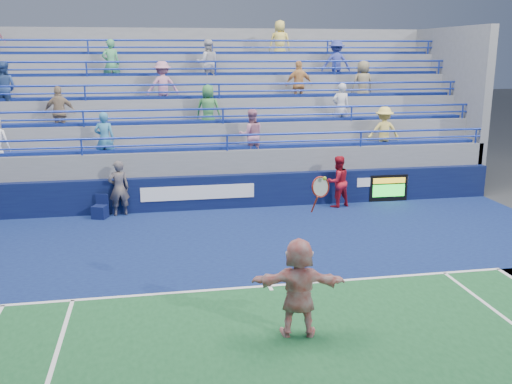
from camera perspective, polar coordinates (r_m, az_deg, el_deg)
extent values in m
plane|color=#333538|center=(12.51, 1.35, -9.45)|extent=(120.00, 120.00, 0.00)
cube|color=#0F1B4F|center=(14.52, -0.43, -6.04)|extent=(18.00, 8.40, 0.02)
cube|color=white|center=(12.50, 1.35, -9.35)|extent=(11.00, 0.10, 0.01)
cube|color=white|center=(12.41, 1.44, -9.53)|extent=(0.08, 0.30, 0.01)
cube|color=#0A103A|center=(18.43, -2.75, 0.05)|extent=(18.00, 0.30, 1.10)
cube|color=white|center=(18.16, -5.81, -0.06)|extent=(3.60, 0.02, 0.45)
cube|color=white|center=(19.61, 12.55, 1.02)|extent=(1.80, 0.02, 0.30)
cube|color=slate|center=(21.29, -3.82, 1.91)|extent=(18.00, 5.60, 1.10)
cube|color=slate|center=(21.21, -3.84, 2.90)|extent=(18.00, 5.60, 1.85)
cube|color=navy|center=(18.74, -3.05, 4.49)|extent=(17.40, 0.45, 0.10)
cylinder|color=#1F38AB|center=(18.28, -2.90, 5.68)|extent=(18.00, 0.07, 0.07)
cube|color=slate|center=(21.63, -4.01, 4.13)|extent=(18.00, 4.60, 2.60)
cube|color=navy|center=(19.62, -3.46, 7.12)|extent=(17.40, 0.45, 0.10)
cylinder|color=#1F38AB|center=(19.18, -3.33, 8.31)|extent=(18.00, 0.07, 0.07)
cube|color=slate|center=(22.07, -4.17, 5.30)|extent=(18.00, 3.60, 3.35)
cube|color=navy|center=(20.54, -3.83, 9.51)|extent=(17.40, 0.45, 0.10)
cylinder|color=#1F38AB|center=(20.11, -3.72, 10.71)|extent=(18.00, 0.07, 0.07)
cube|color=slate|center=(22.51, -4.33, 6.43)|extent=(18.00, 2.60, 4.10)
cube|color=navy|center=(21.49, -4.18, 11.70)|extent=(17.40, 0.45, 0.10)
cylinder|color=#1F38AB|center=(21.08, -4.08, 12.89)|extent=(18.00, 0.07, 0.07)
cube|color=slate|center=(22.96, -4.48, 7.52)|extent=(18.00, 1.60, 4.85)
cube|color=navy|center=(22.47, -4.51, 13.71)|extent=(17.40, 0.45, 0.10)
cylinder|color=#1F38AB|center=(22.07, -4.42, 14.87)|extent=(18.00, 0.07, 0.07)
imported|color=silver|center=(21.45, -4.86, 12.70)|extent=(0.83, 0.65, 1.70)
imported|color=#C47F9D|center=(18.81, -0.48, 5.71)|extent=(0.83, 0.65, 1.70)
imported|color=#847858|center=(21.80, 10.62, 10.57)|extent=(0.89, 0.64, 1.70)
imported|color=#489F65|center=(21.39, -14.29, 12.33)|extent=(0.67, 0.49, 1.70)
imported|color=#FBE161|center=(22.91, 2.40, 14.69)|extent=(0.89, 0.63, 1.70)
imported|color=#313D95|center=(22.48, 8.02, 12.67)|extent=(1.18, 0.78, 1.70)
imported|color=#C6809E|center=(20.38, -9.30, 10.40)|extent=(1.18, 0.78, 1.70)
imported|color=silver|center=(20.53, 8.46, 8.36)|extent=(0.63, 0.43, 1.70)
imported|color=#2D4B89|center=(20.92, -23.89, 9.50)|extent=(0.95, 0.82, 1.70)
imported|color=teal|center=(18.59, -14.90, 5.15)|extent=(0.66, 0.47, 1.70)
imported|color=#998166|center=(19.65, -19.01, 7.52)|extent=(1.01, 0.44, 1.70)
imported|color=tan|center=(21.06, 4.32, 10.65)|extent=(1.00, 0.44, 1.70)
imported|color=#3A8142|center=(19.53, -4.79, 8.18)|extent=(0.94, 0.74, 1.70)
imported|color=#FFDE63|center=(20.12, 12.64, 5.91)|extent=(1.16, 0.75, 1.70)
cube|color=black|center=(19.79, 13.06, 0.39)|extent=(1.33, 0.16, 0.92)
cube|color=gold|center=(19.66, 13.19, 1.12)|extent=(1.13, 0.02, 0.18)
cube|color=#19E533|center=(19.73, 13.14, 0.14)|extent=(1.13, 0.02, 0.41)
cube|color=#0D1642|center=(17.98, -15.32, -1.95)|extent=(0.52, 0.52, 0.41)
cube|color=#0D1642|center=(18.06, -15.35, -0.69)|extent=(0.40, 0.19, 0.32)
imported|color=white|center=(10.21, 4.29, -9.51)|extent=(1.75, 0.84, 1.81)
torus|color=maroon|center=(9.73, 6.48, 0.51)|extent=(0.38, 0.21, 0.37)
cylinder|color=maroon|center=(9.78, 5.87, -1.24)|extent=(0.08, 0.21, 0.33)
sphere|color=#B7D331|center=(9.67, 6.87, 1.36)|extent=(0.07, 0.07, 0.07)
imported|color=#151F3C|center=(17.98, -13.55, 0.35)|extent=(0.71, 0.54, 1.74)
imported|color=#AD1323|center=(18.69, 8.16, 1.04)|extent=(0.97, 0.85, 1.69)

